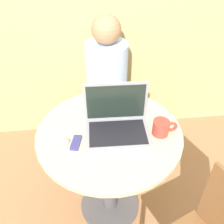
# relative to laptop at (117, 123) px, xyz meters

# --- Properties ---
(ground_plane) EXTENTS (12.00, 12.00, 0.00)m
(ground_plane) POSITION_rel_laptop_xyz_m (-0.04, -0.00, -0.81)
(ground_plane) COLOR #9E704C
(round_table) EXTENTS (0.83, 0.83, 0.75)m
(round_table) POSITION_rel_laptop_xyz_m (-0.04, -0.00, -0.26)
(round_table) COLOR #4C4C51
(round_table) RESTS_ON ground_plane
(laptop) EXTENTS (0.37, 0.26, 0.27)m
(laptop) POSITION_rel_laptop_xyz_m (0.00, 0.00, 0.00)
(laptop) COLOR gray
(laptop) RESTS_ON round_table
(cell_phone) EXTENTS (0.07, 0.11, 0.02)m
(cell_phone) POSITION_rel_laptop_xyz_m (-0.23, -0.08, -0.05)
(cell_phone) COLOR navy
(cell_phone) RESTS_ON round_table
(computer_mouse) EXTENTS (0.07, 0.04, 0.03)m
(computer_mouse) POSITION_rel_laptop_xyz_m (-0.30, -0.08, -0.04)
(computer_mouse) COLOR #B2B2B7
(computer_mouse) RESTS_ON round_table
(coffee_cup) EXTENTS (0.14, 0.09, 0.09)m
(coffee_cup) POSITION_rel_laptop_xyz_m (0.24, -0.05, -0.01)
(coffee_cup) COLOR #B2382D
(coffee_cup) RESTS_ON round_table
(person_seated) EXTENTS (0.34, 0.51, 1.19)m
(person_seated) POSITION_rel_laptop_xyz_m (0.00, 0.72, -0.31)
(person_seated) COLOR #4C4742
(person_seated) RESTS_ON ground_plane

